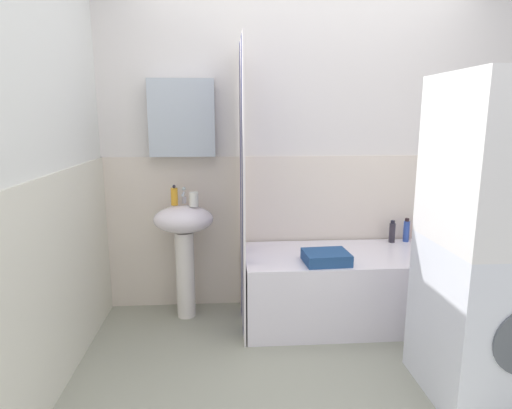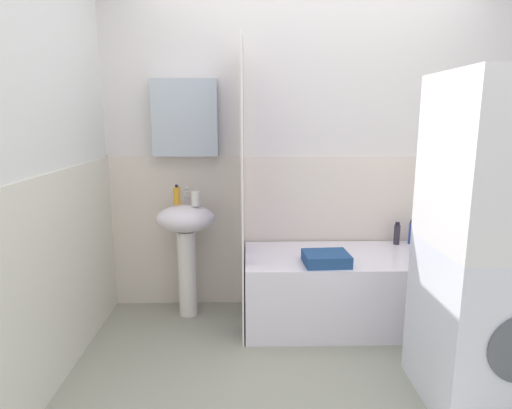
% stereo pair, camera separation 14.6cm
% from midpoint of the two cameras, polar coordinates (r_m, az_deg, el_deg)
% --- Properties ---
extents(ground_plane, '(4.80, 5.60, 0.04)m').
position_cam_midpoint_polar(ground_plane, '(2.65, 9.24, -23.69)').
color(ground_plane, '#989987').
extents(wall_back_tiled, '(3.60, 0.18, 2.40)m').
position_cam_midpoint_polar(wall_back_tiled, '(3.42, 4.09, 5.39)').
color(wall_back_tiled, silver).
rests_on(wall_back_tiled, ground_plane).
extents(wall_left_tiled, '(0.07, 1.81, 2.40)m').
position_cam_midpoint_polar(wall_left_tiled, '(2.68, -26.62, 2.03)').
color(wall_left_tiled, silver).
rests_on(wall_left_tiled, ground_plane).
extents(sink, '(0.44, 0.34, 0.86)m').
position_cam_midpoint_polar(sink, '(3.27, -10.70, -4.14)').
color(sink, white).
rests_on(sink, ground_plane).
extents(faucet, '(0.03, 0.12, 0.12)m').
position_cam_midpoint_polar(faucet, '(3.29, -10.73, 1.13)').
color(faucet, silver).
rests_on(faucet, sink).
extents(soap_dispenser, '(0.05, 0.05, 0.15)m').
position_cam_midpoint_polar(soap_dispenser, '(3.25, -11.95, 1.07)').
color(soap_dispenser, gold).
rests_on(soap_dispenser, sink).
extents(toothbrush_cup, '(0.07, 0.07, 0.10)m').
position_cam_midpoint_polar(toothbrush_cup, '(3.18, -9.48, 0.67)').
color(toothbrush_cup, white).
rests_on(toothbrush_cup, sink).
extents(bathtub, '(1.52, 0.70, 0.52)m').
position_cam_midpoint_polar(bathtub, '(3.33, 10.68, -10.61)').
color(bathtub, white).
rests_on(bathtub, ground_plane).
extents(shower_curtain, '(0.01, 0.70, 2.00)m').
position_cam_midpoint_polar(shower_curtain, '(3.02, -3.21, 1.91)').
color(shower_curtain, white).
rests_on(shower_curtain, ground_plane).
extents(conditioner_bottle, '(0.05, 0.05, 0.15)m').
position_cam_midpoint_polar(conditioner_bottle, '(3.71, 19.65, -3.43)').
color(conditioner_bottle, '#C35167').
rests_on(conditioner_bottle, bathtub).
extents(lotion_bottle, '(0.05, 0.05, 0.19)m').
position_cam_midpoint_polar(lotion_bottle, '(3.63, 18.08, -3.28)').
color(lotion_bottle, '#304DA5').
rests_on(lotion_bottle, bathtub).
extents(shampoo_bottle, '(0.05, 0.05, 0.18)m').
position_cam_midpoint_polar(shampoo_bottle, '(3.57, 16.35, -3.51)').
color(shampoo_bottle, '#2F2A35').
rests_on(shampoo_bottle, bathtub).
extents(towel_folded, '(0.31, 0.26, 0.08)m').
position_cam_midpoint_polar(towel_folded, '(3.00, 7.83, -6.91)').
color(towel_folded, navy).
rests_on(towel_folded, bathtub).
extents(washer_dryer_stack, '(0.61, 0.63, 1.71)m').
position_cam_midpoint_polar(washer_dryer_stack, '(2.54, 27.51, -4.57)').
color(washer_dryer_stack, white).
rests_on(washer_dryer_stack, ground_plane).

